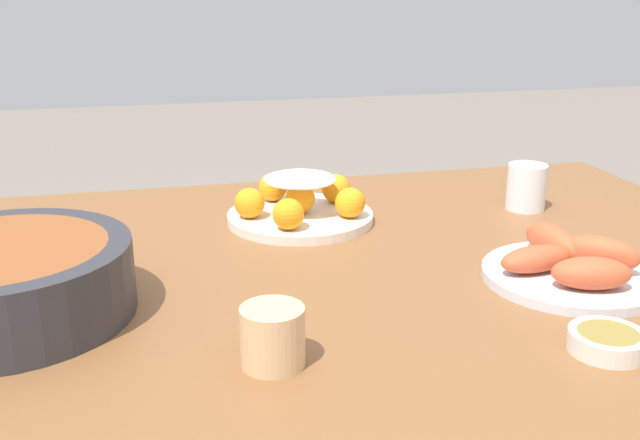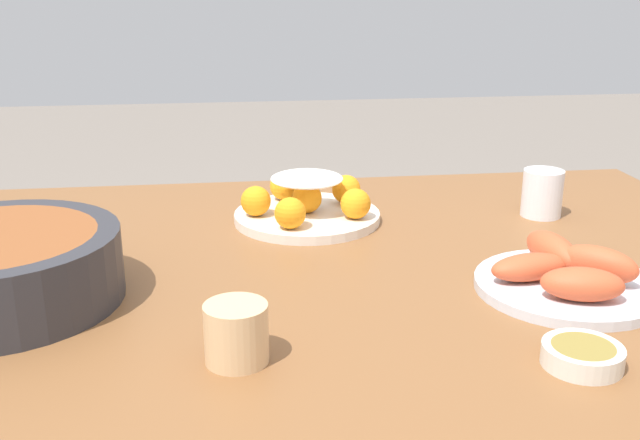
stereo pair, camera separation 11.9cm
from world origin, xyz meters
The scene contains 7 objects.
dining_table centered at (0.00, 0.00, 0.65)m, with size 1.42×1.02×0.73m.
cake_plate centered at (0.02, -0.23, 0.76)m, with size 0.26×0.26×0.09m.
serving_bowl centered at (0.46, 0.05, 0.78)m, with size 0.32×0.32×0.09m.
sauce_bowl centered at (-0.23, 0.31, 0.75)m, with size 0.09×0.09×0.02m.
seafood_platter centered at (-0.30, 0.11, 0.75)m, with size 0.25×0.25×0.06m.
cup_near centered at (-0.40, -0.21, 0.77)m, with size 0.07×0.07×0.08m.
cup_far centered at (0.15, 0.25, 0.77)m, with size 0.07×0.07×0.07m.
Camera 1 is at (0.27, 0.99, 1.15)m, focal length 42.00 mm.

